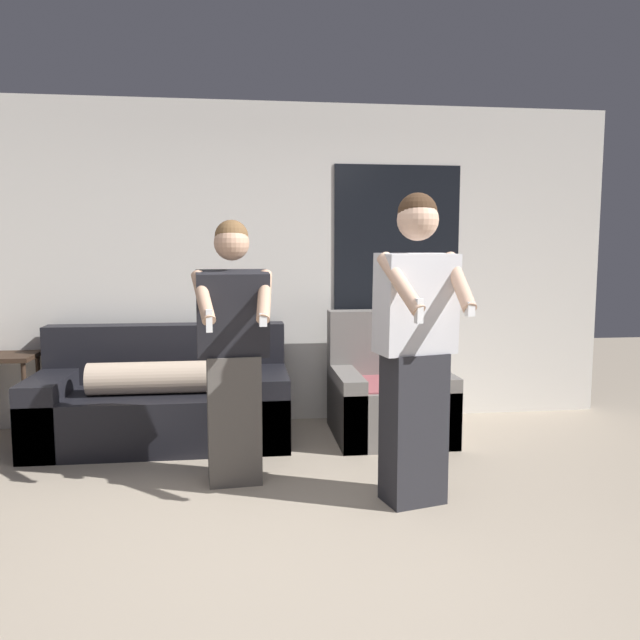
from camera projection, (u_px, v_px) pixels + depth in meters
The scene contains 7 objects.
ground_plane at pixel (294, 574), 2.86m from camera, with size 14.00×14.00×0.00m, color tan.
wall_back at pixel (270, 264), 5.31m from camera, with size 5.97×0.07×2.70m.
couch at pixel (164, 402), 4.84m from camera, with size 1.91×0.92×0.87m.
armchair at pixel (388, 396), 4.99m from camera, with size 0.88×0.88×0.98m.
side_table at pixel (7, 370), 4.89m from camera, with size 0.43×0.42×0.82m.
person_left at pixel (233, 353), 3.90m from camera, with size 0.50×0.50×1.66m.
person_right at pixel (416, 347), 3.58m from camera, with size 0.52×0.54×1.80m.
Camera 1 is at (-0.21, -2.70, 1.48)m, focal length 35.00 mm.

